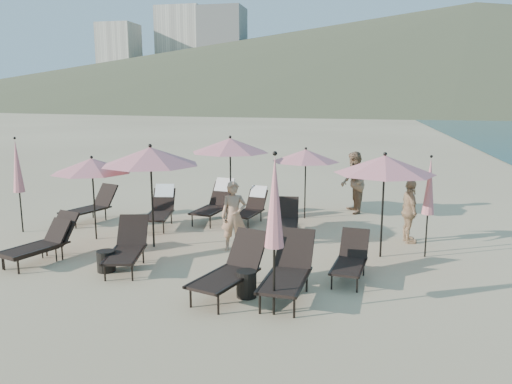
% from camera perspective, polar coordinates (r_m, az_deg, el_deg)
% --- Properties ---
extents(ground, '(800.00, 800.00, 0.00)m').
position_cam_1_polar(ground, '(9.86, -2.97, -10.11)').
color(ground, '#D6BA8C').
rests_on(ground, ground).
extents(volcanic_headland, '(690.00, 690.00, 55.00)m').
position_cam_1_polar(volcanic_headland, '(319.87, 25.42, 13.92)').
color(volcanic_headland, brown).
rests_on(volcanic_headland, ground).
extents(hotel_skyline, '(109.00, 82.00, 55.00)m').
position_cam_1_polar(hotel_skyline, '(296.83, -6.92, 14.73)').
color(hotel_skyline, beige).
rests_on(hotel_skyline, ground).
extents(lounger_0, '(1.15, 1.81, 0.97)m').
position_cam_1_polar(lounger_0, '(11.78, -23.16, -5.16)').
color(lounger_0, black).
rests_on(lounger_0, ground).
extents(lounger_1, '(0.98, 1.57, 0.85)m').
position_cam_1_polar(lounger_1, '(11.72, -23.52, -5.57)').
color(lounger_1, black).
rests_on(lounger_1, ground).
extents(lounger_2, '(1.01, 1.79, 0.97)m').
position_cam_1_polar(lounger_2, '(10.79, -14.48, -6.05)').
color(lounger_2, black).
rests_on(lounger_2, ground).
extents(lounger_3, '(1.20, 1.92, 1.04)m').
position_cam_1_polar(lounger_3, '(9.09, -2.84, -8.72)').
color(lounger_3, black).
rests_on(lounger_3, ground).
extents(lounger_4, '(0.81, 1.88, 1.06)m').
position_cam_1_polar(lounger_4, '(9.00, 3.71, -8.86)').
color(lounger_4, black).
rests_on(lounger_4, ground).
extents(lounger_5, '(0.75, 1.55, 0.86)m').
position_cam_1_polar(lounger_5, '(10.03, 10.77, -7.49)').
color(lounger_5, black).
rests_on(lounger_5, ground).
extents(lounger_6, '(1.17, 1.82, 0.98)m').
position_cam_1_polar(lounger_6, '(15.08, -18.28, -1.46)').
color(lounger_6, black).
rests_on(lounger_6, ground).
extents(lounger_7, '(0.90, 1.77, 1.06)m').
position_cam_1_polar(lounger_7, '(14.09, -10.84, -1.74)').
color(lounger_7, black).
rests_on(lounger_7, ground).
extents(lounger_8, '(0.94, 1.90, 1.13)m').
position_cam_1_polar(lounger_8, '(14.46, -4.62, -1.11)').
color(lounger_8, black).
rests_on(lounger_8, ground).
extents(lounger_9, '(0.83, 1.61, 0.95)m').
position_cam_1_polar(lounger_9, '(14.22, -0.51, -1.63)').
color(lounger_9, black).
rests_on(lounger_9, ground).
extents(lounger_10, '(0.72, 1.54, 0.86)m').
position_cam_1_polar(lounger_10, '(13.07, 3.58, -3.01)').
color(lounger_10, black).
rests_on(lounger_10, ground).
extents(umbrella_open_0, '(1.96, 1.96, 2.11)m').
position_cam_1_polar(umbrella_open_0, '(12.87, -18.25, 2.89)').
color(umbrella_open_0, black).
rests_on(umbrella_open_0, ground).
extents(umbrella_open_1, '(2.29, 2.29, 2.46)m').
position_cam_1_polar(umbrella_open_1, '(11.79, -11.97, 4.03)').
color(umbrella_open_1, black).
rests_on(umbrella_open_1, ground).
extents(umbrella_open_2, '(2.19, 2.19, 2.35)m').
position_cam_1_polar(umbrella_open_2, '(11.15, 14.49, 3.05)').
color(umbrella_open_2, black).
rests_on(umbrella_open_2, ground).
extents(umbrella_open_3, '(2.26, 2.26, 2.44)m').
position_cam_1_polar(umbrella_open_3, '(14.39, -2.97, 5.35)').
color(umbrella_open_3, black).
rests_on(umbrella_open_3, ground).
extents(umbrella_open_4, '(1.95, 1.95, 2.10)m').
position_cam_1_polar(umbrella_open_4, '(14.48, 5.70, 4.16)').
color(umbrella_open_4, black).
rests_on(umbrella_open_4, ground).
extents(umbrella_closed_0, '(0.32, 0.32, 2.70)m').
position_cam_1_polar(umbrella_closed_0, '(7.86, 2.14, -1.26)').
color(umbrella_closed_0, black).
rests_on(umbrella_closed_0, ground).
extents(umbrella_closed_1, '(0.27, 0.27, 2.29)m').
position_cam_1_polar(umbrella_closed_1, '(11.50, 19.20, 0.57)').
color(umbrella_closed_1, black).
rests_on(umbrella_closed_1, ground).
extents(umbrella_closed_2, '(0.29, 0.29, 2.52)m').
position_cam_1_polar(umbrella_closed_2, '(14.30, -25.63, 2.65)').
color(umbrella_closed_2, black).
rests_on(umbrella_closed_2, ground).
extents(side_table_0, '(0.37, 0.37, 0.43)m').
position_cam_1_polar(side_table_0, '(10.75, -16.76, -7.56)').
color(side_table_0, black).
rests_on(side_table_0, ground).
extents(side_table_1, '(0.36, 0.36, 0.48)m').
position_cam_1_polar(side_table_1, '(9.04, -1.10, -10.46)').
color(side_table_1, black).
rests_on(side_table_1, ground).
extents(beachgoer_a, '(0.67, 0.54, 1.61)m').
position_cam_1_polar(beachgoer_a, '(11.59, -2.56, -2.75)').
color(beachgoer_a, '#AA7B5C').
rests_on(beachgoer_a, ground).
extents(beachgoer_b, '(0.95, 1.09, 1.89)m').
position_cam_1_polar(beachgoer_b, '(15.51, 11.11, 1.06)').
color(beachgoer_b, '#8D6648').
rests_on(beachgoer_b, ground).
extents(beachgoer_c, '(0.56, 0.98, 1.57)m').
position_cam_1_polar(beachgoer_c, '(12.71, 17.14, -2.10)').
color(beachgoer_c, tan).
rests_on(beachgoer_c, ground).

